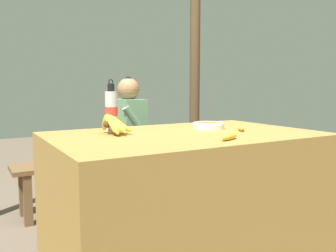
{
  "coord_description": "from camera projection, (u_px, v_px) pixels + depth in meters",
  "views": [
    {
      "loc": [
        -1.08,
        -1.68,
        1.03
      ],
      "look_at": [
        -0.08,
        0.05,
        0.81
      ],
      "focal_mm": 38.0,
      "sensor_mm": 36.0,
      "label": 1
    }
  ],
  "objects": [
    {
      "name": "banana_bunch_ripe",
      "position": [
        113.0,
        124.0,
        1.95
      ],
      "size": [
        0.16,
        0.27,
        0.13
      ],
      "color": "#4C381E",
      "rests_on": "market_counter"
    },
    {
      "name": "water_bottle",
      "position": [
        111.0,
        110.0,
        2.09
      ],
      "size": [
        0.07,
        0.07,
        0.31
      ],
      "color": "silver",
      "rests_on": "market_counter"
    },
    {
      "name": "serving_bowl",
      "position": [
        208.0,
        125.0,
        2.21
      ],
      "size": [
        0.2,
        0.2,
        0.04
      ],
      "color": "silver",
      "rests_on": "market_counter"
    },
    {
      "name": "wooden_bench",
      "position": [
        110.0,
        166.0,
        3.06
      ],
      "size": [
        1.58,
        0.32,
        0.42
      ],
      "color": "brown",
      "rests_on": "ground_plane"
    },
    {
      "name": "support_post_far",
      "position": [
        195.0,
        67.0,
        3.61
      ],
      "size": [
        0.1,
        0.1,
        2.46
      ],
      "color": "#4C3823",
      "rests_on": "ground_plane"
    },
    {
      "name": "seated_vendor",
      "position": [
        124.0,
        132.0,
        3.07
      ],
      "size": [
        0.41,
        0.39,
        1.12
      ],
      "rotation": [
        0.0,
        0.0,
        3.17
      ],
      "color": "#564C60",
      "rests_on": "ground_plane"
    },
    {
      "name": "market_counter",
      "position": [
        185.0,
        199.0,
        2.05
      ],
      "size": [
        1.49,
        0.95,
        0.77
      ],
      "color": "olive",
      "rests_on": "ground_plane"
    },
    {
      "name": "loose_banana_front",
      "position": [
        229.0,
        137.0,
        1.75
      ],
      "size": [
        0.15,
        0.09,
        0.03
      ],
      "rotation": [
        0.0,
        0.0,
        0.4
      ],
      "color": "gold",
      "rests_on": "market_counter"
    },
    {
      "name": "loose_banana_side",
      "position": [
        241.0,
        128.0,
        2.12
      ],
      "size": [
        0.12,
        0.14,
        0.03
      ],
      "rotation": [
        0.0,
        0.0,
        0.96
      ],
      "color": "gold",
      "rests_on": "market_counter"
    },
    {
      "name": "banana_bunch_green",
      "position": [
        61.0,
        157.0,
        2.85
      ],
      "size": [
        0.16,
        0.24,
        0.11
      ],
      "color": "#4C381E",
      "rests_on": "wooden_bench"
    }
  ]
}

